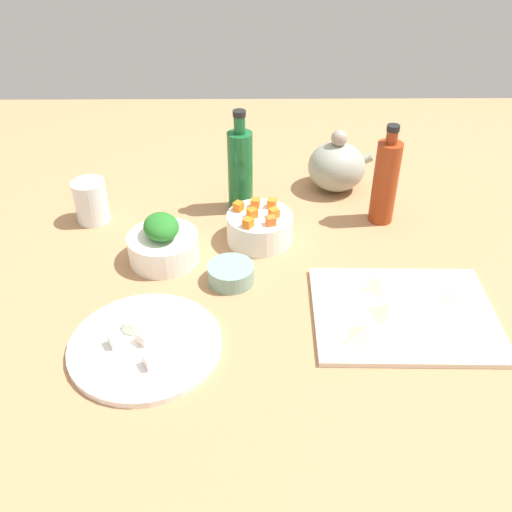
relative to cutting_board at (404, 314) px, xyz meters
The scene contains 26 objects.
tabletop 28.31cm from the cutting_board, 156.39° to the left, with size 190.00×190.00×3.00cm, color #AF7E53.
cutting_board is the anchor object (origin of this frame).
plate_tofu 44.86cm from the cutting_board, behind, with size 25.17×25.17×1.20cm, color white.
bowl_greens 47.45cm from the cutting_board, 158.52° to the left, with size 13.94×13.94×5.59cm, color white.
bowl_carrots 34.76cm from the cutting_board, 136.19° to the left, with size 13.61×13.61×6.13cm, color white.
bowl_small_side 32.31cm from the cutting_board, 161.54° to the left, with size 8.86×8.86×3.47cm, color #7AA192.
teapot 46.97cm from the cutting_board, 97.96° to the left, with size 15.22×13.31×14.91cm.
bottle_0 48.15cm from the cutting_board, 128.02° to the left, with size 5.54×5.54×23.16cm.
bottle_1 33.17cm from the cutting_board, 86.87° to the left, with size 5.28×5.28×22.14cm.
drinking_glass_0 69.55cm from the cutting_board, 152.34° to the left, with size 7.16×7.16×9.45cm, color white.
carrot_cube_0 38.00cm from the cutting_board, 133.14° to the left, with size 1.80×1.80×1.80cm, color orange.
carrot_cube_1 31.33cm from the cutting_board, 138.19° to the left, with size 1.80×1.80×1.80cm, color orange.
carrot_cube_2 32.88cm from the cutting_board, 133.41° to the left, with size 1.80×1.80×1.80cm, color orange.
carrot_cube_3 35.85cm from the cutting_board, 129.54° to the left, with size 1.80×1.80×1.80cm, color orange.
carrot_cube_4 35.94cm from the cutting_board, 138.67° to the left, with size 1.80×1.80×1.80cm, color orange.
carrot_cube_5 34.32cm from the cutting_board, 144.27° to the left, with size 1.80×1.80×1.80cm, color orange.
carrot_cube_6 39.76cm from the cutting_board, 138.43° to the left, with size 1.80×1.80×1.80cm, color orange.
chopped_greens_mound 47.95cm from the cutting_board, 158.52° to the left, with size 8.44×6.80×4.33cm, color #267125.
tofu_cube_0 44.85cm from the cutting_board, behind, with size 2.20×2.20×2.20cm, color #F1E0CF.
tofu_cube_1 44.21cm from the cutting_board, 163.51° to the right, with size 2.20×2.20×2.20cm, color white.
tofu_cube_2 49.43cm from the cutting_board, behind, with size 2.20×2.20×2.20cm, color silver.
tofu_cube_3 47.12cm from the cutting_board, behind, with size 2.20×2.20×2.20cm, color white.
dumpling_0 11.02cm from the cutting_board, 139.49° to the right, with size 6.00×5.45×2.97cm, color beige.
dumpling_1 7.29cm from the cutting_board, 116.28° to the left, with size 5.16×4.82×2.22cm, color beige.
dumpling_2 9.57cm from the cutting_board, 11.45° to the left, with size 5.55×5.22×2.14cm, color beige.
dumpling_3 3.54cm from the cutting_board, 161.13° to the right, with size 5.81×5.79×2.51cm, color beige.
Camera 1 is at (-0.72, -85.88, 70.02)cm, focal length 39.80 mm.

